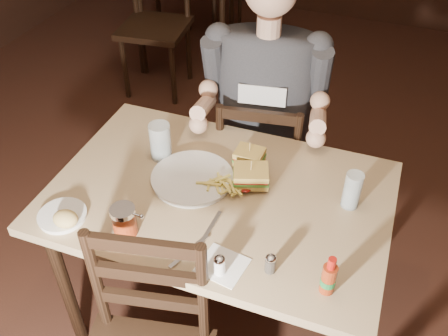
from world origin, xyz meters
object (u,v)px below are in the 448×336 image
at_px(side_plate, 63,216).
at_px(syrup_dispenser, 124,221).
at_px(dinner_plate, 192,179).
at_px(chair_far, 261,165).
at_px(bg_chair_near, 154,27).
at_px(hot_sauce, 329,275).
at_px(diner, 265,82).
at_px(glass_right, 352,190).
at_px(glass_left, 160,141).
at_px(main_table, 219,208).

bearing_deg(side_plate, syrup_dispenser, 5.47).
bearing_deg(dinner_plate, syrup_dispenser, -107.48).
bearing_deg(chair_far, bg_chair_near, -53.86).
relative_size(chair_far, syrup_dispenser, 8.12).
bearing_deg(syrup_dispenser, dinner_plate, 71.12).
distance_m(chair_far, hot_sauce, 1.06).
xyz_separation_m(chair_far, hot_sauce, (0.48, -0.86, 0.40)).
distance_m(diner, glass_right, 0.63).
bearing_deg(hot_sauce, bg_chair_near, 129.77).
relative_size(diner, hot_sauce, 6.67).
relative_size(chair_far, glass_left, 5.82).
bearing_deg(hot_sauce, glass_left, 152.64).
xyz_separation_m(diner, glass_left, (-0.28, -0.42, -0.09)).
height_order(main_table, bg_chair_near, bg_chair_near).
bearing_deg(bg_chair_near, chair_far, -51.04).
bearing_deg(chair_far, hot_sauce, 108.70).
xyz_separation_m(glass_left, glass_right, (0.74, 0.00, -0.01)).
distance_m(main_table, hot_sauce, 0.56).
bearing_deg(glass_left, main_table, -21.04).
bearing_deg(diner, main_table, -99.32).
xyz_separation_m(bg_chair_near, side_plate, (0.73, -2.01, 0.28)).
height_order(diner, glass_left, diner).
height_order(diner, side_plate, diner).
distance_m(glass_right, syrup_dispenser, 0.78).
relative_size(chair_far, hot_sauce, 6.13).
bearing_deg(glass_left, hot_sauce, -27.36).
bearing_deg(glass_left, dinner_plate, -26.47).
bearing_deg(side_plate, main_table, 34.59).
bearing_deg(diner, bg_chair_near, 125.13).
height_order(main_table, syrup_dispenser, syrup_dispenser).
height_order(main_table, side_plate, side_plate).
distance_m(dinner_plate, glass_right, 0.58).
relative_size(diner, syrup_dispenser, 8.83).
relative_size(chair_far, dinner_plate, 2.95).
distance_m(main_table, bg_chair_near, 2.07).
height_order(chair_far, syrup_dispenser, chair_far).
relative_size(dinner_plate, hot_sauce, 2.08).
distance_m(bg_chair_near, dinner_plate, 2.00).
bearing_deg(glass_right, glass_left, -179.85).
xyz_separation_m(chair_far, dinner_plate, (-0.10, -0.56, 0.34)).
height_order(diner, hot_sauce, diner).
height_order(glass_right, syrup_dispenser, glass_right).
distance_m(chair_far, syrup_dispenser, 0.98).
xyz_separation_m(main_table, diner, (-0.01, 0.54, 0.25)).
height_order(bg_chair_near, diner, diner).
height_order(dinner_plate, glass_left, glass_left).
xyz_separation_m(bg_chair_near, diner, (1.17, -1.16, 0.45)).
distance_m(chair_far, glass_left, 0.68).
bearing_deg(hot_sauce, glass_right, 90.74).
height_order(bg_chair_near, hot_sauce, bg_chair_near).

